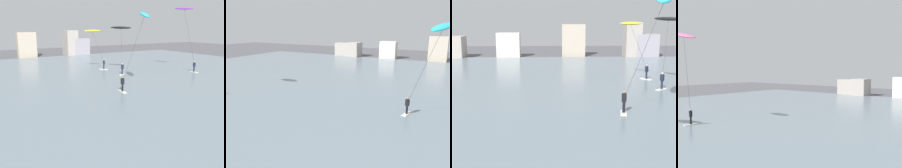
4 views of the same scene
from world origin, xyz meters
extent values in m
cube|color=slate|center=(0.00, 30.31, 0.05)|extent=(84.00, 52.00, 0.10)
cube|color=#A89E93|center=(-20.09, 56.81, 1.71)|extent=(3.74, 2.33, 3.43)
cube|color=#A89E93|center=(-16.67, 56.71, 1.82)|extent=(3.04, 3.70, 3.63)
cube|color=beige|center=(-7.65, 57.18, 2.09)|extent=(3.95, 2.23, 4.19)
cube|color=#B7A893|center=(3.61, 58.05, 2.80)|extent=(4.02, 2.05, 5.61)
cube|color=silver|center=(5.01, 21.45, 0.13)|extent=(0.71, 1.46, 0.06)
cylinder|color=black|center=(5.01, 21.45, 0.55)|extent=(0.20, 0.20, 0.78)
cube|color=black|center=(5.01, 21.45, 1.24)|extent=(0.38, 0.28, 0.60)
sphere|color=#9E7051|center=(5.01, 21.45, 1.65)|extent=(0.20, 0.20, 0.20)
cylinder|color=#333333|center=(6.20, 21.27, 4.54)|extent=(2.40, 0.39, 6.70)
ellipsoid|color=#28B2C6|center=(7.39, 21.08, 8.04)|extent=(2.13, 3.01, 1.10)
camera|label=1|loc=(-9.11, 0.48, 6.84)|focal=39.51mm
camera|label=2|loc=(9.21, 0.42, 8.23)|focal=37.58mm
camera|label=3|loc=(-0.03, -1.76, 6.87)|focal=54.36mm
camera|label=4|loc=(8.81, 2.41, 5.84)|focal=42.46mm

